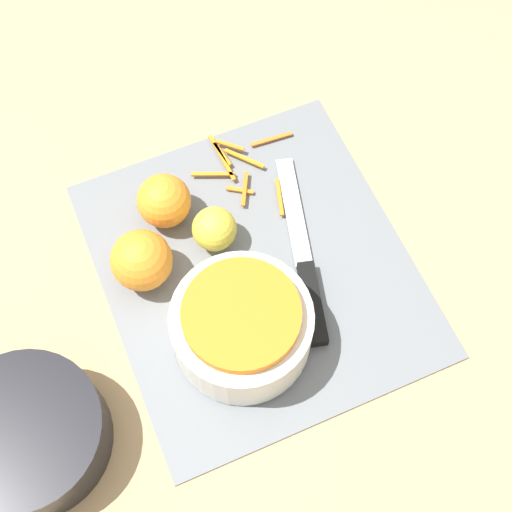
{
  "coord_description": "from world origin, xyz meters",
  "views": [
    {
      "loc": [
        -0.34,
        0.15,
        0.8
      ],
      "look_at": [
        0.0,
        0.0,
        0.04
      ],
      "focal_mm": 50.0,
      "sensor_mm": 36.0,
      "label": 1
    }
  ],
  "objects_px": {
    "lemon": "(214,229)",
    "knife": "(308,280)",
    "bowl_dark": "(28,435)",
    "orange_left": "(164,201)",
    "bowl_speckled": "(242,326)",
    "orange_right": "(142,260)"
  },
  "relations": [
    {
      "from": "lemon",
      "to": "knife",
      "type": "bearing_deg",
      "value": -140.55
    },
    {
      "from": "knife",
      "to": "lemon",
      "type": "relative_size",
      "value": 4.66
    },
    {
      "from": "bowl_dark",
      "to": "orange_left",
      "type": "relative_size",
      "value": 2.51
    },
    {
      "from": "bowl_speckled",
      "to": "bowl_dark",
      "type": "height_order",
      "value": "bowl_speckled"
    },
    {
      "from": "orange_left",
      "to": "orange_right",
      "type": "xyz_separation_m",
      "value": [
        -0.07,
        0.05,
        0.0
      ]
    },
    {
      "from": "knife",
      "to": "orange_right",
      "type": "relative_size",
      "value": 3.49
    },
    {
      "from": "bowl_speckled",
      "to": "orange_right",
      "type": "relative_size",
      "value": 2.16
    },
    {
      "from": "bowl_dark",
      "to": "orange_right",
      "type": "bearing_deg",
      "value": -51.36
    },
    {
      "from": "bowl_speckled",
      "to": "knife",
      "type": "height_order",
      "value": "bowl_speckled"
    },
    {
      "from": "bowl_speckled",
      "to": "knife",
      "type": "relative_size",
      "value": 0.62
    },
    {
      "from": "knife",
      "to": "orange_left",
      "type": "xyz_separation_m",
      "value": [
        0.16,
        0.12,
        0.03
      ]
    },
    {
      "from": "knife",
      "to": "orange_left",
      "type": "relative_size",
      "value": 3.82
    },
    {
      "from": "orange_right",
      "to": "bowl_dark",
      "type": "bearing_deg",
      "value": 128.64
    },
    {
      "from": "orange_right",
      "to": "lemon",
      "type": "xyz_separation_m",
      "value": [
        0.01,
        -0.1,
        -0.01
      ]
    },
    {
      "from": "bowl_speckled",
      "to": "orange_right",
      "type": "height_order",
      "value": "bowl_speckled"
    },
    {
      "from": "orange_left",
      "to": "lemon",
      "type": "distance_m",
      "value": 0.07
    },
    {
      "from": "bowl_speckled",
      "to": "orange_right",
      "type": "xyz_separation_m",
      "value": [
        0.12,
        0.08,
        -0.0
      ]
    },
    {
      "from": "bowl_dark",
      "to": "orange_right",
      "type": "relative_size",
      "value": 2.3
    },
    {
      "from": "bowl_speckled",
      "to": "lemon",
      "type": "height_order",
      "value": "bowl_speckled"
    },
    {
      "from": "orange_right",
      "to": "lemon",
      "type": "distance_m",
      "value": 0.1
    },
    {
      "from": "bowl_dark",
      "to": "knife",
      "type": "height_order",
      "value": "bowl_dark"
    },
    {
      "from": "orange_right",
      "to": "lemon",
      "type": "height_order",
      "value": "orange_right"
    }
  ]
}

